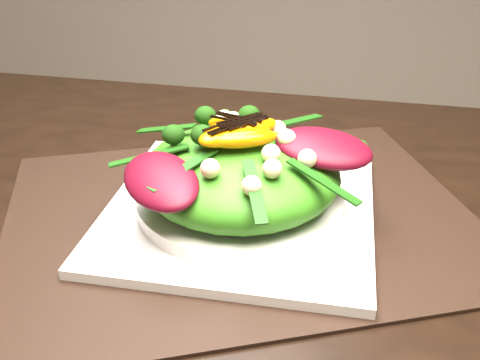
% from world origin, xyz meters
% --- Properties ---
extents(dining_table, '(1.60, 0.90, 0.75)m').
position_xyz_m(dining_table, '(0.00, 0.00, 0.73)').
color(dining_table, black).
rests_on(dining_table, floor).
extents(placemat, '(0.61, 0.55, 0.00)m').
position_xyz_m(placemat, '(-0.09, 0.06, 0.75)').
color(placemat, black).
rests_on(placemat, dining_table).
extents(plate_base, '(0.29, 0.29, 0.01)m').
position_xyz_m(plate_base, '(-0.09, 0.06, 0.76)').
color(plate_base, silver).
rests_on(plate_base, placemat).
extents(salad_bowl, '(0.23, 0.23, 0.02)m').
position_xyz_m(salad_bowl, '(-0.09, 0.06, 0.77)').
color(salad_bowl, silver).
rests_on(salad_bowl, plate_base).
extents(lettuce_mound, '(0.27, 0.27, 0.07)m').
position_xyz_m(lettuce_mound, '(-0.09, 0.06, 0.80)').
color(lettuce_mound, '#367A16').
rests_on(lettuce_mound, salad_bowl).
extents(radicchio_leaf, '(0.10, 0.06, 0.02)m').
position_xyz_m(radicchio_leaf, '(-0.01, 0.07, 0.84)').
color(radicchio_leaf, '#430713').
rests_on(radicchio_leaf, lettuce_mound).
extents(orange_segment, '(0.08, 0.05, 0.02)m').
position_xyz_m(orange_segment, '(-0.09, 0.09, 0.85)').
color(orange_segment, '#CE6103').
rests_on(orange_segment, lettuce_mound).
extents(broccoli_floret, '(0.04, 0.04, 0.03)m').
position_xyz_m(broccoli_floret, '(-0.17, 0.09, 0.84)').
color(broccoli_floret, '#12360A').
rests_on(broccoli_floret, lettuce_mound).
extents(macadamia_nut, '(0.02, 0.02, 0.02)m').
position_xyz_m(macadamia_nut, '(-0.07, 0.03, 0.85)').
color(macadamia_nut, beige).
rests_on(macadamia_nut, lettuce_mound).
extents(balsamic_drizzle, '(0.05, 0.02, 0.00)m').
position_xyz_m(balsamic_drizzle, '(-0.09, 0.09, 0.86)').
color(balsamic_drizzle, black).
rests_on(balsamic_drizzle, orange_segment).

